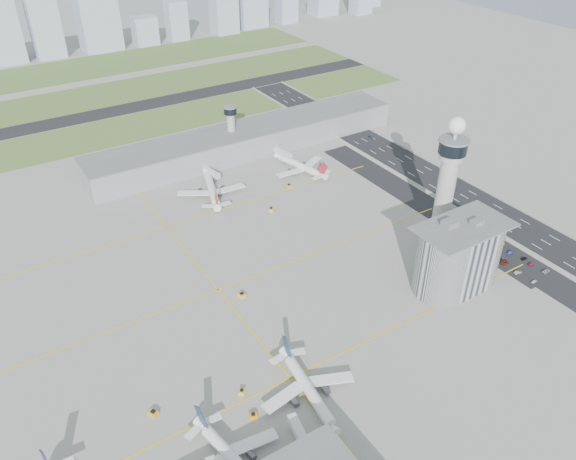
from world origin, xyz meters
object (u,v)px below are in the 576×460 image
jet_bridge_far_1 (276,151)px  admin_building (458,255)px  secondary_tower (231,126)px  car_lot_6 (546,271)px  jet_bridge_far_0 (205,171)px  car_lot_2 (505,262)px  car_lot_3 (498,259)px  car_lot_10 (500,244)px  car_lot_4 (483,251)px  car_hw_1 (452,189)px  tug_3 (242,295)px  control_tower (448,176)px  car_lot_11 (491,238)px  car_lot_7 (531,264)px  car_hw_4 (310,114)px  jet_bridge_near_2 (308,453)px  car_lot_9 (511,252)px  tug_1 (253,415)px  tug_0 (153,413)px  airplane_far_a (211,184)px  tug_5 (289,185)px  tug_4 (271,209)px  airplane_near_c (309,385)px  airplane_far_b (299,162)px  car_lot_1 (518,272)px  car_hw_2 (371,137)px  car_lot_8 (524,258)px  tug_2 (242,391)px  car_lot_5 (474,244)px  airplane_near_b (234,456)px

jet_bridge_far_1 → admin_building: bearing=-10.0°
secondary_tower → car_lot_6: bearing=-71.3°
jet_bridge_far_0 → car_lot_2: (81.65, -156.63, -2.22)m
car_lot_3 → car_lot_10: 13.19m
car_lot_4 → car_hw_1: size_ratio=0.90×
tug_3 → control_tower: bearing=161.3°
tug_3 → car_lot_11: bearing=155.6°
car_lot_7 → car_hw_4: car_hw_4 is taller
jet_bridge_near_2 → car_lot_9: bearing=-64.5°
tug_1 → tug_3: bearing=173.8°
secondary_tower → car_lot_6: 200.87m
tug_0 → airplane_far_a: bearing=-150.3°
car_lot_9 → car_lot_11: car_lot_9 is taller
tug_5 → car_lot_9: tug_5 is taller
secondary_tower → tug_4: 78.47m
car_lot_11 → car_lot_9: bearing=-177.9°
car_hw_4 → car_lot_4: bearing=-101.2°
airplane_near_c → car_lot_7: (132.12, 8.50, -5.36)m
car_lot_3 → car_lot_6: bearing=-139.5°
airplane_far_b → car_lot_3: size_ratio=11.55×
jet_bridge_far_0 → car_lot_1: (80.48, -165.08, -2.20)m
car_lot_3 → tug_3: bearing=80.1°
car_hw_2 → car_lot_8: bearing=-100.3°
tug_3 → car_lot_7: bearing=145.4°
tug_4 → admin_building: bearing=143.8°
car_lot_1 → tug_2: bearing=94.4°
car_lot_2 → car_lot_6: 18.18m
car_lot_3 → car_lot_7: car_lot_7 is taller
tug_0 → car_lot_7: tug_0 is taller
airplane_near_c → car_lot_1: 121.70m
car_lot_9 → car_lot_11: 13.38m
car_lot_7 → car_lot_5: bearing=17.0°
airplane_far_a → tug_2: (-53.44, -135.32, -5.60)m
airplane_far_b → tug_0: size_ratio=13.40×
jet_bridge_far_0 → tug_1: size_ratio=4.87×
car_lot_10 → secondary_tower: bearing=30.5°
tug_2 → car_lot_11: bearing=46.1°
admin_building → car_lot_3: admin_building is taller
tug_0 → car_lot_1: 171.57m
tug_4 → car_lot_11: (79.31, -82.66, -0.40)m
admin_building → tug_3: (-85.04, 42.43, -14.34)m
secondary_tower → car_lot_11: (63.80, -157.48, -18.25)m
secondary_tower → tug_3: secondary_tower is taller
airplane_far_b → tug_1: airplane_far_b is taller
control_tower → airplane_far_a: size_ratio=1.40×
airplane_near_b → tug_1: size_ratio=14.03×
admin_building → car_lot_3: size_ratio=11.13×
secondary_tower → car_lot_8: secondary_tower is taller
car_lot_11 → airplane_near_c: bearing=112.2°
car_lot_11 → car_hw_1: (20.99, 46.45, 0.05)m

